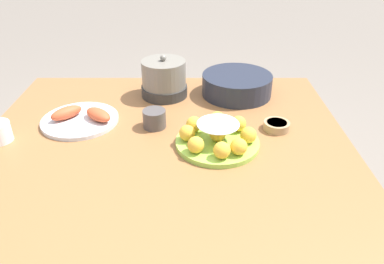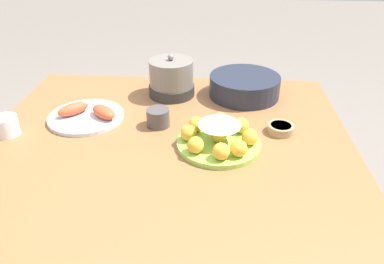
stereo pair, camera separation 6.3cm
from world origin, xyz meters
TOP-DOWN VIEW (x-y plane):
  - dining_table at (0.00, 0.00)m, footprint 1.21×1.07m
  - cake_plate at (0.17, -0.03)m, footprint 0.27×0.27m
  - serving_bowl at (0.27, 0.36)m, footprint 0.28×0.28m
  - sauce_bowl at (0.38, 0.07)m, footprint 0.09×0.09m
  - seafood_platter at (-0.30, 0.13)m, footprint 0.27×0.27m
  - cup_near at (-0.53, -0.00)m, footprint 0.08×0.08m
  - cup_far at (-0.04, 0.09)m, footprint 0.08×0.08m
  - warming_pot at (-0.02, 0.35)m, footprint 0.18×0.18m

SIDE VIEW (x-z plane):
  - dining_table at x=0.00m, z-range 0.27..0.97m
  - sauce_bowl at x=0.38m, z-range 0.70..0.73m
  - seafood_platter at x=-0.30m, z-range 0.69..0.75m
  - cup_far at x=-0.04m, z-range 0.70..0.76m
  - cake_plate at x=0.17m, z-range 0.69..0.78m
  - cup_near at x=-0.53m, z-range 0.70..0.77m
  - serving_bowl at x=0.27m, z-range 0.70..0.79m
  - warming_pot at x=-0.02m, z-range 0.69..0.86m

